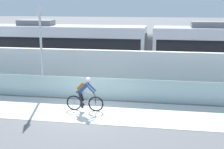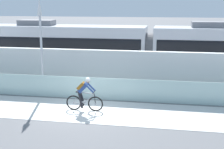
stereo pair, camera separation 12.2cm
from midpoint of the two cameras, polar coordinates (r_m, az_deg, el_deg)
The scene contains 9 objects.
ground_plane at distance 14.88m, azimuth -5.40°, elevation -6.56°, with size 200.00×200.00×0.00m, color slate.
bike_path_deck at distance 14.88m, azimuth -5.40°, elevation -6.54°, with size 32.00×3.20×0.01m, color silver.
glass_parapet at distance 16.42m, azimuth -3.78°, elevation -2.53°, with size 32.00×0.05×1.17m, color silver.
concrete_barrier_wall at distance 17.98m, azimuth -2.49°, elevation 0.78°, with size 32.00×0.36×2.34m, color white.
tram_rail_near at distance 20.62m, azimuth -1.02°, elevation -0.96°, with size 32.00×0.08×0.01m, color #595654.
tram_rail_far at distance 21.99m, azimuth -0.33°, elevation -0.08°, with size 32.00×0.08×0.01m, color #595654.
tram at distance 20.65m, azimuth 6.57°, elevation 4.32°, with size 22.56×2.54×3.81m.
cyclist_on_bike at distance 14.62m, azimuth -5.27°, elevation -3.62°, with size 1.77×0.58×1.61m.
lamp_post_antenna at distance 17.08m, azimuth -13.08°, elevation 7.02°, with size 0.28×0.28×5.20m.
Camera 1 is at (3.64, -13.55, 4.94)m, focal length 50.24 mm.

